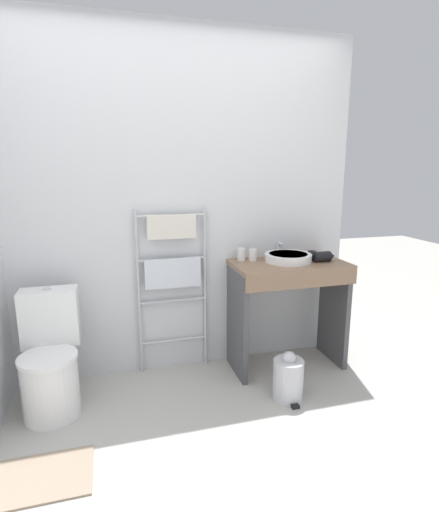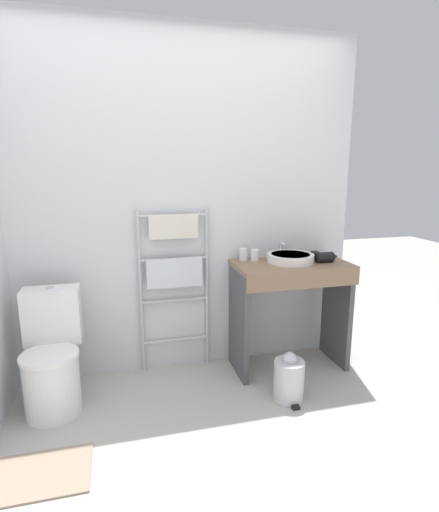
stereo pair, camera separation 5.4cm
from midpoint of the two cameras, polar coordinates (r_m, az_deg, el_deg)
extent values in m
plane|color=#B2AFA8|center=(2.28, 1.42, -29.99)|extent=(12.00, 12.00, 0.00)
cube|color=silver|center=(3.03, -6.17, 7.19)|extent=(2.69, 0.12, 2.53)
cylinder|color=white|center=(2.85, -23.50, -16.85)|extent=(0.34, 0.34, 0.39)
cylinder|color=white|center=(2.76, -23.88, -13.11)|extent=(0.36, 0.36, 0.02)
cube|color=white|center=(2.91, -23.56, -7.96)|extent=(0.36, 0.18, 0.38)
cylinder|color=silver|center=(2.85, -23.90, -4.30)|extent=(0.05, 0.05, 0.01)
cylinder|color=silver|center=(3.03, -11.95, -5.36)|extent=(0.02, 0.02, 1.25)
cylinder|color=silver|center=(3.10, -2.56, -4.69)|extent=(0.02, 0.02, 1.25)
cylinder|color=silver|center=(3.20, -7.00, -11.89)|extent=(0.51, 0.02, 0.02)
cylinder|color=silver|center=(3.08, -7.16, -6.37)|extent=(0.51, 0.02, 0.02)
cylinder|color=silver|center=(2.99, -7.33, -0.46)|extent=(0.51, 0.02, 0.02)
cylinder|color=silver|center=(2.93, -7.51, 5.74)|extent=(0.51, 0.02, 0.02)
cube|color=silver|center=(2.92, -7.38, 4.17)|extent=(0.36, 0.04, 0.17)
cube|color=silver|center=(2.99, -7.20, -2.44)|extent=(0.42, 0.04, 0.22)
cube|color=#84664C|center=(3.05, 9.43, -1.22)|extent=(0.86, 0.47, 0.03)
cube|color=#84664C|center=(2.87, 11.28, -3.56)|extent=(0.86, 0.02, 0.10)
cube|color=#4C4C4F|center=(3.04, 2.03, -9.49)|extent=(0.04, 0.40, 0.81)
cube|color=#4C4C4F|center=(3.36, 15.56, -7.73)|extent=(0.04, 0.40, 0.81)
cylinder|color=white|center=(3.07, 9.28, -0.22)|extent=(0.36, 0.36, 0.06)
cylinder|color=silver|center=(3.06, 9.30, 0.26)|extent=(0.29, 0.29, 0.01)
cylinder|color=silver|center=(3.22, 7.97, 1.00)|extent=(0.02, 0.02, 0.12)
cylinder|color=silver|center=(3.17, 8.32, 1.72)|extent=(0.02, 0.09, 0.02)
cylinder|color=white|center=(3.07, 2.63, 0.26)|extent=(0.06, 0.06, 0.09)
cylinder|color=white|center=(3.07, 4.26, 0.19)|extent=(0.06, 0.06, 0.09)
cylinder|color=black|center=(3.11, 13.93, -0.09)|extent=(0.13, 0.08, 0.08)
cone|color=black|center=(3.15, 15.33, 0.01)|extent=(0.05, 0.07, 0.07)
cube|color=black|center=(3.17, 12.77, 0.19)|extent=(0.05, 0.08, 0.05)
cylinder|color=silver|center=(2.86, 9.22, -17.03)|extent=(0.21, 0.21, 0.28)
sphere|color=silver|center=(2.78, 9.34, -14.19)|extent=(0.09, 0.09, 0.09)
cube|color=black|center=(2.83, 10.19, -20.39)|extent=(0.05, 0.04, 0.02)
cube|color=gray|center=(2.50, -25.49, -26.80)|extent=(0.56, 0.36, 0.01)
camera|label=1|loc=(0.03, -90.65, -0.15)|focal=28.00mm
camera|label=2|loc=(0.03, 89.35, 0.15)|focal=28.00mm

